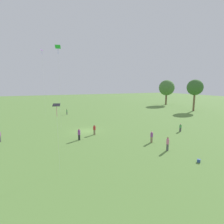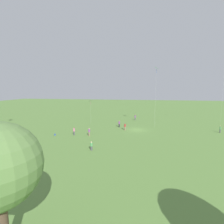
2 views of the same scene
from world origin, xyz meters
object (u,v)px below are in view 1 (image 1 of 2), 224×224
Objects in this scene: person_6 at (79,134)px; person_7 at (94,130)px; person_5 at (168,144)px; kite_2 at (58,50)px; person_4 at (180,128)px; kite_0 at (42,56)px; person_3 at (152,137)px; kite_3 at (57,108)px; person_0 at (67,112)px; picnic_bag_0 at (199,161)px.

person_7 is (-1.90, 3.18, -0.05)m from person_6.
person_5 is at bearing -8.54° from person_7.
person_7 is 17.21m from kite_2.
person_7 is (-4.39, -15.74, 0.12)m from person_4.
kite_0 reaches higher than kite_2.
person_5 is (6.74, -8.87, 0.19)m from person_4.
kite_3 is at bearing 39.03° from person_3.
person_0 reaches higher than person_4.
person_5 is at bearing 114.14° from person_3.
picnic_bag_0 is (7.94, 0.87, -0.71)m from person_3.
person_0 is at bearing -51.03° from person_3.
kite_3 reaches higher than person_0.
person_0 is 23.17m from person_7.
kite_0 reaches higher than person_7.
person_7 reaches higher than person_0.
person_7 is 17.30m from picnic_bag_0.
kite_0 is (-36.60, -13.94, 15.78)m from person_5.
person_3 is at bearing 2.21° from person_7.
kite_0 is at bearing -97.10° from person_5.
person_5 is 0.11× the size of kite_2.
person_4 is 0.83× the size of person_6.
kite_2 is (-7.81, -4.73, 14.58)m from person_7.
person_5 is 15.29m from kite_3.
person_0 is 1.12× the size of person_4.
person_3 is at bearing -84.20° from kite_0.
person_7 is 0.26× the size of kite_3.
picnic_bag_0 is (15.46, 7.74, -0.71)m from person_7.
person_4 reaches higher than picnic_bag_0.
person_7 is 0.11× the size of kite_2.
kite_2 reaches higher than person_7.
person_5 is 13.08m from person_7.
person_6 is 11.74m from kite_3.
person_5 is 1.01× the size of person_6.
person_7 is (-7.51, -6.87, -0.00)m from person_3.
person_5 reaches higher than person_0.
person_6 is 17.42m from picnic_bag_0.
person_0 is at bearing -38.94° from kite_0.
person_6 is at bearing -99.29° from person_7.
person_0 is 0.96× the size of person_7.
kite_3 is 16.92m from picnic_bag_0.
picnic_bag_0 is at bearing 41.88° from person_4.
kite_2 is at bearing 170.97° from person_7.
person_0 reaches higher than picnic_bag_0.
person_0 is 0.92× the size of person_5.
kite_0 is (-27.37, -3.89, 15.80)m from person_6.
picnic_bag_0 is at bearing 73.49° from person_5.
kite_2 is at bearing -43.09° from person_4.
person_4 is 13.66m from picnic_bag_0.
kite_2 is (17.66, 2.34, -1.27)m from kite_0.
person_0 is 17.05m from kite_0.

